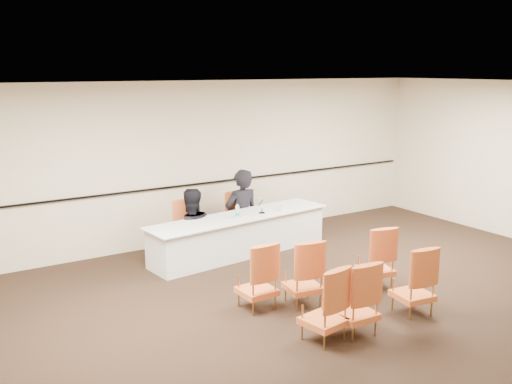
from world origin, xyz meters
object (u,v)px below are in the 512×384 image
drinking_glass (239,214)px  aud_chair_back_left (324,303)px  water_bottle (237,211)px  aud_chair_front_right (376,256)px  panel_table (240,235)px  microphone (262,206)px  panelist_second_chair (191,228)px  coffee_cup (282,207)px  aud_chair_front_left (257,275)px  aud_chair_front_mid (303,272)px  aud_chair_back_mid (356,297)px  panelist_main (242,219)px  panelist_second (191,236)px  panelist_main_chair (242,218)px  aud_chair_back_right (413,279)px

drinking_glass → aud_chair_back_left: aud_chair_back_left is taller
water_bottle → aud_chair_front_right: (1.04, -2.29, -0.34)m
drinking_glass → aud_chair_back_left: (-0.80, -3.33, -0.27)m
panel_table → microphone: microphone is taller
panelist_second_chair → coffee_cup: 1.69m
panel_table → aud_chair_front_left: bearing=-121.4°
aud_chair_front_left → aud_chair_front_mid: bearing=-22.1°
drinking_glass → aud_chair_back_mid: 3.41m
panelist_second_chair → microphone: 1.32m
drinking_glass → aud_chair_front_right: bearing=-67.8°
panel_table → water_bottle: (-0.11, -0.10, 0.47)m
microphone → panelist_main: bearing=106.5°
panelist_second_chair → aud_chair_front_mid: size_ratio=1.00×
panelist_second → panelist_main_chair: bearing=-164.3°
panelist_main → panelist_main_chair: bearing=-0.3°
water_bottle → aud_chair_back_right: size_ratio=0.26×
panelist_main_chair → panelist_second_chair: 1.12m
coffee_cup → aud_chair_back_mid: 3.55m
panelist_second_chair → aud_chair_front_left: (-0.26, -2.58, 0.00)m
aud_chair_front_left → aud_chair_back_mid: size_ratio=1.00×
panel_table → drinking_glass: 0.40m
panelist_main_chair → coffee_cup: (0.46, -0.66, 0.29)m
panelist_second_chair → aud_chair_front_right: (1.67, -2.85, 0.00)m
panelist_second → aud_chair_back_left: panelist_second is taller
water_bottle → aud_chair_back_left: aud_chair_back_left is taller
water_bottle → coffee_cup: size_ratio=1.84×
panelist_second_chair → aud_chair_front_right: same height
aud_chair_front_right → aud_chair_back_left: bearing=-139.1°
microphone → coffee_cup: microphone is taller
panel_table → aud_chair_back_mid: (-0.38, -3.41, 0.13)m
aud_chair_front_mid → coffee_cup: bearing=71.7°
panelist_main → microphone: bearing=93.7°
aud_chair_front_right → aud_chair_back_mid: size_ratio=1.00×
panel_table → water_bottle: size_ratio=14.30×
coffee_cup → aud_chair_back_right: size_ratio=0.14×
microphone → aud_chair_back_right: 3.34m
microphone → aud_chair_back_right: microphone is taller
microphone → aud_chair_front_mid: microphone is taller
panelist_second → aud_chair_back_mid: (0.36, -3.86, 0.15)m
aud_chair_front_right → water_bottle: bearing=126.9°
panelist_main → microphone: 0.74m
microphone → aud_chair_front_right: size_ratio=0.30×
aud_chair_front_mid → aud_chair_back_right: size_ratio=1.00×
panelist_second_chair → aud_chair_back_left: bearing=-97.5°
drinking_glass → coffee_cup: bearing=-4.0°
panel_table → water_bottle: water_bottle is taller
aud_chair_front_mid → panelist_main: bearing=85.5°
aud_chair_front_mid → panel_table: bearing=90.8°
panelist_second → drinking_glass: panelist_second is taller
panelist_second_chair → drinking_glass: 0.89m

